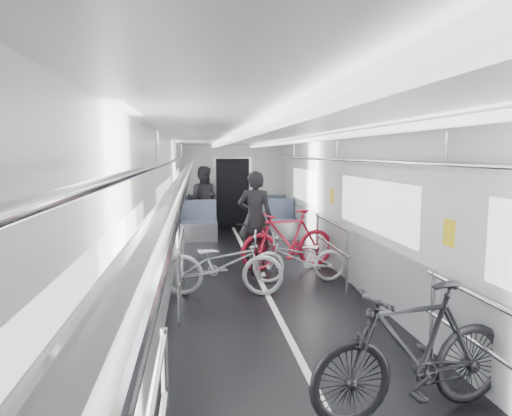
{
  "coord_description": "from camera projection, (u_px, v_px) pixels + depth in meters",
  "views": [
    {
      "loc": [
        -1.05,
        -6.24,
        2.14
      ],
      "look_at": [
        0.0,
        1.76,
        1.18
      ],
      "focal_mm": 32.0,
      "sensor_mm": 36.0,
      "label": 1
    }
  ],
  "objects": [
    {
      "name": "person_seated",
      "position": [
        203.0,
        200.0,
        12.3
      ],
      "size": [
        1.04,
        0.91,
        1.81
      ],
      "primitive_type": "imported",
      "rotation": [
        0.0,
        0.0,
        2.86
      ],
      "color": "#2A272E",
      "rests_on": "floor"
    },
    {
      "name": "bike_right_near",
      "position": [
        414.0,
        350.0,
        3.71
      ],
      "size": [
        1.91,
        0.81,
        1.11
      ],
      "primitive_type": "imported",
      "rotation": [
        0.0,
        0.0,
        -1.41
      ],
      "color": "black",
      "rests_on": "floor"
    },
    {
      "name": "car_shell",
      "position": [
        256.0,
        211.0,
        8.15
      ],
      "size": [
        3.02,
        14.01,
        2.41
      ],
      "color": "black",
      "rests_on": "ground"
    },
    {
      "name": "bike_right_far",
      "position": [
        288.0,
        240.0,
        8.46
      ],
      "size": [
        1.92,
        0.9,
        1.11
      ],
      "primitive_type": "imported",
      "rotation": [
        0.0,
        0.0,
        -1.36
      ],
      "color": "red",
      "rests_on": "floor"
    },
    {
      "name": "bike_left_far",
      "position": [
        223.0,
        264.0,
        6.91
      ],
      "size": [
        1.92,
        0.9,
        0.97
      ],
      "primitive_type": "imported",
      "rotation": [
        0.0,
        0.0,
        1.43
      ],
      "color": "#AEADB2",
      "rests_on": "floor"
    },
    {
      "name": "bike_aisle",
      "position": [
        255.0,
        243.0,
        8.66
      ],
      "size": [
        0.85,
        1.79,
        0.9
      ],
      "primitive_type": "imported",
      "rotation": [
        0.0,
        0.0,
        -0.15
      ],
      "color": "black",
      "rests_on": "floor"
    },
    {
      "name": "bike_right_mid",
      "position": [
        299.0,
        258.0,
        7.61
      ],
      "size": [
        1.58,
        0.55,
        0.83
      ],
      "primitive_type": "imported",
      "rotation": [
        0.0,
        0.0,
        -1.57
      ],
      "color": "#BAB9BE",
      "rests_on": "floor"
    },
    {
      "name": "person_standing",
      "position": [
        255.0,
        219.0,
        8.7
      ],
      "size": [
        0.75,
        0.58,
        1.82
      ],
      "primitive_type": "imported",
      "rotation": [
        0.0,
        0.0,
        2.9
      ],
      "color": "black",
      "rests_on": "floor"
    }
  ]
}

